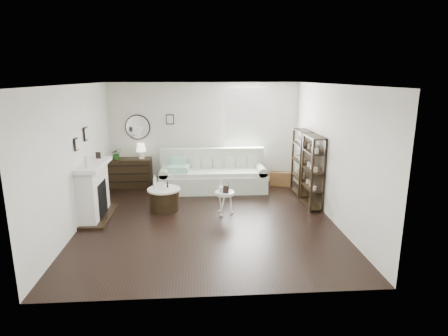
{
  "coord_description": "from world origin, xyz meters",
  "views": [
    {
      "loc": [
        -0.18,
        -7.17,
        2.85
      ],
      "look_at": [
        0.38,
        0.8,
        0.88
      ],
      "focal_mm": 30.0,
      "sensor_mm": 36.0,
      "label": 1
    }
  ],
  "objects": [
    {
      "name": "suitcase",
      "position": [
        2.01,
        2.3,
        0.19
      ],
      "size": [
        0.6,
        0.35,
        0.38
      ],
      "primitive_type": "cube",
      "rotation": [
        0.0,
        0.0,
        -0.3
      ],
      "color": "brown",
      "rests_on": "ground"
    },
    {
      "name": "bottle_drum",
      "position": [
        -1.11,
        0.55,
        0.65
      ],
      "size": [
        0.07,
        0.07,
        0.31
      ],
      "primitive_type": "cylinder",
      "color": "silver",
      "rests_on": "drum_table"
    },
    {
      "name": "drum_table",
      "position": [
        -0.93,
        0.63,
        0.25
      ],
      "size": [
        0.71,
        0.71,
        0.49
      ],
      "rotation": [
        0.0,
        0.0,
        -0.01
      ],
      "color": "black",
      "rests_on": "ground"
    },
    {
      "name": "potted_plant",
      "position": [
        -2.27,
        2.42,
        0.91
      ],
      "size": [
        0.32,
        0.3,
        0.29
      ],
      "primitive_type": "imported",
      "rotation": [
        0.0,
        0.0,
        0.31
      ],
      "color": "#1D5418",
      "rests_on": "dresser"
    },
    {
      "name": "card_frame_ped",
      "position": [
        0.38,
        0.18,
        0.58
      ],
      "size": [
        0.12,
        0.08,
        0.15
      ],
      "primitive_type": "cube",
      "rotation": [
        -0.21,
        0.0,
        -0.31
      ],
      "color": "black",
      "rests_on": "pedestal_table"
    },
    {
      "name": "card_frame_drum",
      "position": [
        -0.98,
        0.45,
        0.59
      ],
      "size": [
        0.15,
        0.06,
        0.19
      ],
      "primitive_type": "cube",
      "rotation": [
        -0.21,
        0.0,
        -0.07
      ],
      "color": "silver",
      "rests_on": "drum_table"
    },
    {
      "name": "quilt",
      "position": [
        -0.69,
        1.95,
        0.61
      ],
      "size": [
        0.59,
        0.5,
        0.14
      ],
      "primitive_type": "cube",
      "rotation": [
        0.0,
        0.0,
        -0.09
      ],
      "color": "#278F72",
      "rests_on": "sofa"
    },
    {
      "name": "shelf_unit_near",
      "position": [
        2.33,
        0.65,
        0.8
      ],
      "size": [
        0.3,
        0.8,
        1.6
      ],
      "color": "black",
      "rests_on": "ground"
    },
    {
      "name": "fireplace",
      "position": [
        -2.32,
        0.3,
        0.54
      ],
      "size": [
        0.5,
        1.4,
        1.84
      ],
      "color": "silver",
      "rests_on": "ground"
    },
    {
      "name": "table_lamp",
      "position": [
        -1.65,
        2.47,
        0.97
      ],
      "size": [
        0.29,
        0.29,
        0.41
      ],
      "primitive_type": null,
      "rotation": [
        0.0,
        0.0,
        -0.13
      ],
      "color": "white",
      "rests_on": "dresser"
    },
    {
      "name": "eiffel_ped",
      "position": [
        0.44,
        0.31,
        0.58
      ],
      "size": [
        0.12,
        0.12,
        0.17
      ],
      "primitive_type": null,
      "rotation": [
        0.0,
        0.0,
        -0.28
      ],
      "color": "black",
      "rests_on": "pedestal_table"
    },
    {
      "name": "shelf_unit_far",
      "position": [
        2.33,
        1.55,
        0.8
      ],
      "size": [
        0.3,
        0.8,
        1.6
      ],
      "color": "black",
      "rests_on": "ground"
    },
    {
      "name": "dresser",
      "position": [
        -1.99,
        2.47,
        0.38
      ],
      "size": [
        1.15,
        0.49,
        0.76
      ],
      "color": "black",
      "rests_on": "ground"
    },
    {
      "name": "sofa",
      "position": [
        0.19,
        2.08,
        0.34
      ],
      "size": [
        2.68,
        0.93,
        1.04
      ],
      "color": "#ADB7A3",
      "rests_on": "ground"
    },
    {
      "name": "flask_ped",
      "position": [
        0.29,
        0.31,
        0.63
      ],
      "size": [
        0.14,
        0.14,
        0.25
      ],
      "primitive_type": null,
      "color": "silver",
      "rests_on": "pedestal_table"
    },
    {
      "name": "room",
      "position": [
        0.73,
        2.7,
        1.6
      ],
      "size": [
        5.5,
        5.5,
        5.5
      ],
      "color": "black",
      "rests_on": "ground"
    },
    {
      "name": "pedestal_table",
      "position": [
        0.36,
        0.29,
        0.46
      ],
      "size": [
        0.41,
        0.41,
        0.5
      ],
      "rotation": [
        0.0,
        0.0,
        -0.41
      ],
      "color": "silver",
      "rests_on": "ground"
    },
    {
      "name": "eiffel_drum",
      "position": [
        -0.85,
        0.68,
        0.58
      ],
      "size": [
        0.11,
        0.11,
        0.18
      ],
      "primitive_type": null,
      "rotation": [
        0.0,
        0.0,
        -0.1
      ],
      "color": "black",
      "rests_on": "drum_table"
    }
  ]
}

